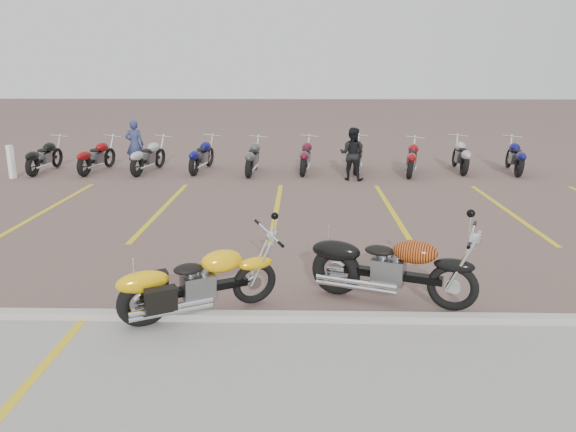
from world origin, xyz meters
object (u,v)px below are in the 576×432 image
person_a (135,145)px  person_b (352,154)px  flame_cruiser (388,270)px  bollard (11,162)px  yellow_cruiser (196,284)px

person_a → person_b: size_ratio=1.03×
person_a → person_b: bearing=162.1°
flame_cruiser → bollard: (-9.93, 8.92, 0.01)m
yellow_cruiser → person_b: person_b is taller
flame_cruiser → person_b: person_b is taller
person_b → bollard: bearing=20.3°
yellow_cruiser → bollard: bearing=100.0°
flame_cruiser → person_a: person_a is taller
flame_cruiser → bollard: bollard is taller
yellow_cruiser → bollard: size_ratio=2.03×
yellow_cruiser → flame_cruiser: 2.70m
flame_cruiser → bollard: size_ratio=2.27×
yellow_cruiser → person_a: 11.84m
person_b → flame_cruiser: bearing=108.6°
person_b → bollard: size_ratio=1.55×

